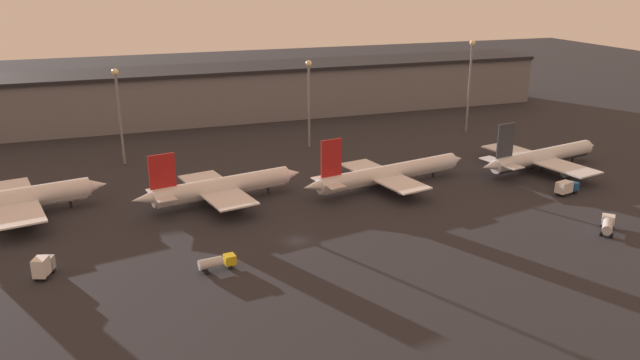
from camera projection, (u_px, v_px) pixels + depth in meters
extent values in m
plane|color=#26262B|center=(297.00, 241.00, 121.01)|extent=(600.00, 600.00, 0.00)
cube|color=slate|center=(203.00, 96.00, 216.23)|extent=(253.57, 23.04, 16.86)
cube|color=black|center=(201.00, 70.00, 213.34)|extent=(253.57, 25.04, 1.20)
cylinder|color=silver|center=(19.00, 198.00, 131.85)|extent=(28.80, 9.98, 4.37)
cylinder|color=silver|center=(20.00, 201.00, 132.09)|extent=(27.27, 9.05, 3.71)
cone|color=silver|center=(95.00, 186.00, 139.41)|extent=(5.97, 5.11, 4.15)
cube|color=silver|center=(12.00, 202.00, 131.33)|extent=(15.64, 32.45, 0.36)
cylinder|color=gray|center=(13.00, 195.00, 139.30)|extent=(5.19, 3.31, 2.40)
cylinder|color=gray|center=(23.00, 221.00, 125.12)|extent=(5.19, 3.31, 2.40)
cylinder|color=black|center=(71.00, 203.00, 137.71)|extent=(0.50, 0.50, 1.97)
cylinder|color=black|center=(13.00, 211.00, 133.59)|extent=(0.50, 0.50, 1.97)
cylinder|color=black|center=(15.00, 216.00, 130.75)|extent=(0.50, 0.50, 1.97)
cylinder|color=silver|center=(223.00, 186.00, 140.02)|extent=(32.23, 10.39, 4.06)
cylinder|color=silver|center=(223.00, 189.00, 140.24)|extent=(30.54, 9.47, 3.46)
cone|color=silver|center=(291.00, 174.00, 148.40)|extent=(5.55, 4.76, 3.86)
cone|color=silver|center=(146.00, 199.00, 131.43)|extent=(6.66, 4.60, 3.46)
cube|color=red|center=(162.00, 171.00, 131.63)|extent=(5.66, 1.53, 7.43)
cube|color=silver|center=(161.00, 194.00, 132.96)|extent=(5.89, 10.18, 0.24)
cube|color=silver|center=(216.00, 189.00, 139.40)|extent=(14.07, 27.81, 0.36)
cylinder|color=gray|center=(209.00, 185.00, 146.35)|extent=(4.83, 3.08, 2.24)
cylinder|color=gray|center=(234.00, 204.00, 134.26)|extent=(4.83, 3.08, 2.24)
cylinder|color=black|center=(268.00, 190.00, 146.41)|extent=(0.50, 0.50, 1.83)
cylinder|color=black|center=(214.00, 197.00, 141.50)|extent=(0.50, 0.50, 1.83)
cylinder|color=black|center=(220.00, 202.00, 138.86)|extent=(0.50, 0.50, 1.83)
cylinder|color=silver|center=(390.00, 172.00, 150.30)|extent=(39.63, 11.64, 3.79)
cylinder|color=silver|center=(390.00, 175.00, 150.51)|extent=(37.57, 10.69, 3.22)
cone|color=silver|center=(455.00, 160.00, 160.49)|extent=(5.17, 4.43, 3.60)
cone|color=silver|center=(314.00, 186.00, 139.92)|extent=(6.21, 4.29, 3.22)
cube|color=red|center=(331.00, 158.00, 140.21)|extent=(5.27, 1.45, 8.61)
cube|color=silver|center=(328.00, 182.00, 141.63)|extent=(5.62, 10.11, 0.24)
cube|color=silver|center=(383.00, 176.00, 149.48)|extent=(13.46, 27.65, 0.36)
cylinder|color=gray|center=(369.00, 172.00, 156.51)|extent=(4.50, 2.87, 2.08)
cylinder|color=gray|center=(406.00, 189.00, 144.44)|extent=(4.50, 2.87, 2.08)
cylinder|color=black|center=(433.00, 174.00, 157.92)|extent=(0.50, 0.50, 1.70)
cylinder|color=black|center=(379.00, 183.00, 151.44)|extent=(0.50, 0.50, 1.70)
cylinder|color=black|center=(386.00, 186.00, 148.98)|extent=(0.50, 0.50, 1.70)
cylinder|color=silver|center=(543.00, 156.00, 163.09)|extent=(34.91, 10.79, 3.91)
cylinder|color=#333842|center=(543.00, 159.00, 163.31)|extent=(33.09, 9.87, 3.32)
cone|color=silver|center=(589.00, 146.00, 172.13)|extent=(5.34, 4.57, 3.71)
cone|color=silver|center=(491.00, 166.00, 153.87)|extent=(6.41, 4.43, 3.32)
cube|color=#333842|center=(506.00, 140.00, 153.98)|extent=(5.44, 1.49, 8.56)
cube|color=silver|center=(501.00, 163.00, 155.45)|extent=(6.17, 12.28, 0.24)
cube|color=silver|center=(538.00, 159.00, 162.40)|extent=(14.94, 33.66, 0.36)
cylinder|color=gray|center=(514.00, 155.00, 170.76)|extent=(4.64, 2.96, 2.15)
cylinder|color=gray|center=(570.00, 172.00, 155.91)|extent=(4.64, 2.96, 2.15)
cylinder|color=black|center=(572.00, 159.00, 169.93)|extent=(0.50, 0.50, 1.76)
cylinder|color=black|center=(533.00, 166.00, 164.42)|extent=(0.50, 0.50, 1.76)
cylinder|color=black|center=(542.00, 169.00, 161.88)|extent=(0.50, 0.50, 1.76)
cube|color=#195199|center=(573.00, 186.00, 146.80)|extent=(2.37, 2.75, 1.89)
cube|color=silver|center=(564.00, 187.00, 144.96)|extent=(4.27, 3.23, 2.52)
cylinder|color=black|center=(568.00, 190.00, 147.79)|extent=(1.02, 0.80, 0.90)
cylinder|color=black|center=(575.00, 192.00, 146.39)|extent=(1.02, 0.80, 0.90)
cylinder|color=black|center=(558.00, 193.00, 145.74)|extent=(1.02, 0.80, 0.90)
cylinder|color=black|center=(564.00, 195.00, 144.33)|extent=(1.02, 0.80, 0.90)
cube|color=white|center=(608.00, 219.00, 127.12)|extent=(3.29, 3.29, 1.82)
cylinder|color=#B7B7BC|center=(607.00, 226.00, 123.55)|extent=(4.84, 4.85, 1.92)
cylinder|color=black|center=(602.00, 225.00, 127.60)|extent=(1.06, 1.06, 0.90)
cylinder|color=black|center=(612.00, 226.00, 126.85)|extent=(1.06, 1.06, 0.90)
cylinder|color=black|center=(601.00, 234.00, 123.25)|extent=(1.06, 1.06, 0.90)
cylinder|color=black|center=(611.00, 235.00, 122.50)|extent=(1.06, 1.06, 0.90)
cube|color=gold|center=(230.00, 259.00, 109.72)|extent=(2.12, 2.26, 1.73)
cylinder|color=#B7B7BC|center=(211.00, 263.00, 108.21)|extent=(4.36, 2.36, 1.83)
cylinder|color=black|center=(227.00, 264.00, 110.61)|extent=(0.95, 0.62, 0.90)
cylinder|color=black|center=(230.00, 267.00, 109.32)|extent=(0.95, 0.62, 0.90)
cylinder|color=black|center=(204.00, 269.00, 108.78)|extent=(0.95, 0.62, 0.90)
cylinder|color=black|center=(206.00, 272.00, 107.49)|extent=(0.95, 0.62, 0.90)
cube|color=#9EA3A8|center=(48.00, 262.00, 107.87)|extent=(2.50, 2.04, 2.38)
cube|color=silver|center=(41.00, 267.00, 105.37)|extent=(3.00, 3.44, 3.18)
cylinder|color=black|center=(44.00, 270.00, 108.22)|extent=(0.81, 1.03, 0.90)
cylinder|color=black|center=(53.00, 270.00, 108.20)|extent=(0.81, 1.03, 0.90)
cylinder|color=black|center=(36.00, 278.00, 105.40)|extent=(0.81, 1.03, 0.90)
cylinder|color=black|center=(46.00, 278.00, 105.39)|extent=(0.81, 1.03, 0.90)
cylinder|color=slate|center=(120.00, 120.00, 165.25)|extent=(0.70, 0.70, 24.28)
sphere|color=beige|center=(115.00, 72.00, 161.17)|extent=(1.80, 1.80, 1.80)
cylinder|color=slate|center=(309.00, 107.00, 181.87)|extent=(0.70, 0.70, 24.02)
sphere|color=beige|center=(309.00, 63.00, 177.84)|extent=(1.80, 1.80, 1.80)
cylinder|color=slate|center=(469.00, 89.00, 198.11)|extent=(0.70, 0.70, 27.80)
sphere|color=beige|center=(473.00, 43.00, 193.47)|extent=(1.80, 1.80, 1.80)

